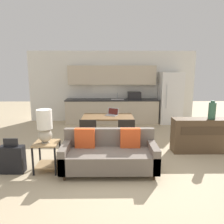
% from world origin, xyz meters
% --- Properties ---
extents(ground_plane, '(20.00, 20.00, 0.00)m').
position_xyz_m(ground_plane, '(0.00, 0.00, 0.00)').
color(ground_plane, tan).
extents(wall_back, '(6.40, 0.07, 2.70)m').
position_xyz_m(wall_back, '(-0.00, 4.63, 1.35)').
color(wall_back, silver).
rests_on(wall_back, ground_plane).
extents(kitchen_counter, '(3.49, 0.65, 2.15)m').
position_xyz_m(kitchen_counter, '(0.01, 4.33, 0.84)').
color(kitchen_counter, beige).
rests_on(kitchen_counter, ground_plane).
extents(refrigerator, '(0.80, 0.76, 1.91)m').
position_xyz_m(refrigerator, '(2.19, 4.22, 0.95)').
color(refrigerator, white).
rests_on(refrigerator, ground_plane).
extents(dining_table, '(1.39, 0.84, 0.73)m').
position_xyz_m(dining_table, '(-0.14, 2.02, 0.67)').
color(dining_table, brown).
rests_on(dining_table, ground_plane).
extents(couch, '(1.85, 0.80, 0.84)m').
position_xyz_m(couch, '(-0.10, 0.22, 0.34)').
color(couch, '#3D2D1E').
rests_on(couch, ground_plane).
extents(side_table, '(0.47, 0.47, 0.59)m').
position_xyz_m(side_table, '(-1.34, 0.22, 0.40)').
color(side_table, tan).
rests_on(side_table, ground_plane).
extents(table_lamp, '(0.29, 0.29, 0.66)m').
position_xyz_m(table_lamp, '(-1.35, 0.21, 0.94)').
color(table_lamp, '#B2A893').
rests_on(table_lamp, side_table).
extents(credenza, '(1.30, 0.42, 0.83)m').
position_xyz_m(credenza, '(2.10, 1.23, 0.42)').
color(credenza, brown).
rests_on(credenza, ground_plane).
extents(vase, '(0.17, 0.17, 0.44)m').
position_xyz_m(vase, '(2.36, 1.19, 1.04)').
color(vase, '#336047').
rests_on(vase, credenza).
extents(dining_chair_near_right, '(0.42, 0.42, 0.84)m').
position_xyz_m(dining_chair_near_right, '(0.31, 1.23, 0.49)').
color(dining_chair_near_right, black).
rests_on(dining_chair_near_right, ground_plane).
extents(dining_chair_near_left, '(0.46, 0.46, 0.84)m').
position_xyz_m(dining_chair_near_left, '(-0.59, 1.23, 0.49)').
color(dining_chair_near_left, black).
rests_on(dining_chair_near_left, ground_plane).
extents(laptop, '(0.40, 0.37, 0.20)m').
position_xyz_m(laptop, '(-0.02, 2.14, 0.78)').
color(laptop, '#B7BABC').
rests_on(laptop, dining_table).
extents(suitcase, '(0.46, 0.22, 0.70)m').
position_xyz_m(suitcase, '(-2.00, 0.15, 0.27)').
color(suitcase, black).
rests_on(suitcase, ground_plane).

